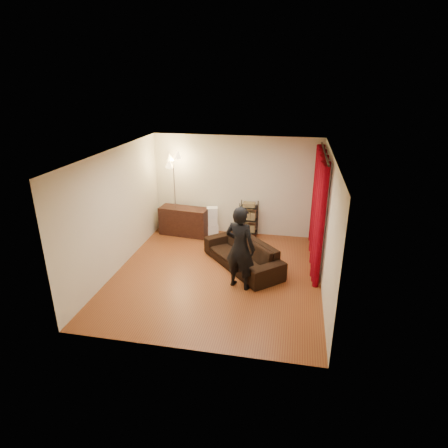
% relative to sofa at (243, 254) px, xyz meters
% --- Properties ---
extents(floor, '(5.00, 5.00, 0.00)m').
position_rel_sofa_xyz_m(floor, '(-0.50, -0.50, -0.32)').
color(floor, brown).
rests_on(floor, ground).
extents(ceiling, '(5.00, 5.00, 0.00)m').
position_rel_sofa_xyz_m(ceiling, '(-0.50, -0.50, 2.38)').
color(ceiling, white).
rests_on(ceiling, ground).
extents(wall_back, '(5.00, 0.00, 5.00)m').
position_rel_sofa_xyz_m(wall_back, '(-0.50, 2.00, 1.03)').
color(wall_back, beige).
rests_on(wall_back, ground).
extents(wall_front, '(5.00, 0.00, 5.00)m').
position_rel_sofa_xyz_m(wall_front, '(-0.50, -3.00, 1.03)').
color(wall_front, beige).
rests_on(wall_front, ground).
extents(wall_left, '(0.00, 5.00, 5.00)m').
position_rel_sofa_xyz_m(wall_left, '(-2.75, -0.50, 1.03)').
color(wall_left, beige).
rests_on(wall_left, ground).
extents(wall_right, '(0.00, 5.00, 5.00)m').
position_rel_sofa_xyz_m(wall_right, '(1.75, -0.50, 1.03)').
color(wall_right, beige).
rests_on(wall_right, ground).
extents(curtain_rod, '(0.04, 2.65, 0.04)m').
position_rel_sofa_xyz_m(curtain_rod, '(1.65, 0.63, 2.26)').
color(curtain_rod, black).
rests_on(curtain_rod, wall_right).
extents(curtain, '(0.22, 2.65, 2.55)m').
position_rel_sofa_xyz_m(curtain, '(1.63, 0.63, 0.96)').
color(curtain, '#6E020F').
rests_on(curtain, ground).
extents(sofa, '(2.09, 2.19, 0.64)m').
position_rel_sofa_xyz_m(sofa, '(0.00, 0.00, 0.00)').
color(sofa, black).
rests_on(sofa, ground).
extents(person, '(0.75, 0.60, 1.77)m').
position_rel_sofa_xyz_m(person, '(0.07, -0.89, 0.57)').
color(person, black).
rests_on(person, ground).
extents(media_cabinet, '(1.37, 0.65, 0.77)m').
position_rel_sofa_xyz_m(media_cabinet, '(-1.87, 1.59, 0.07)').
color(media_cabinet, '#321811').
rests_on(media_cabinet, ground).
extents(storage_boxes, '(0.37, 0.32, 0.78)m').
position_rel_sofa_xyz_m(storage_boxes, '(-1.11, 1.77, 0.07)').
color(storage_boxes, white).
rests_on(storage_boxes, ground).
extents(wire_shelf, '(0.48, 0.35, 0.99)m').
position_rel_sofa_xyz_m(wire_shelf, '(-0.10, 1.78, 0.18)').
color(wire_shelf, black).
rests_on(wire_shelf, ground).
extents(floor_lamp, '(0.51, 0.51, 2.24)m').
position_rel_sofa_xyz_m(floor_lamp, '(-2.10, 1.59, 0.80)').
color(floor_lamp, silver).
rests_on(floor_lamp, ground).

